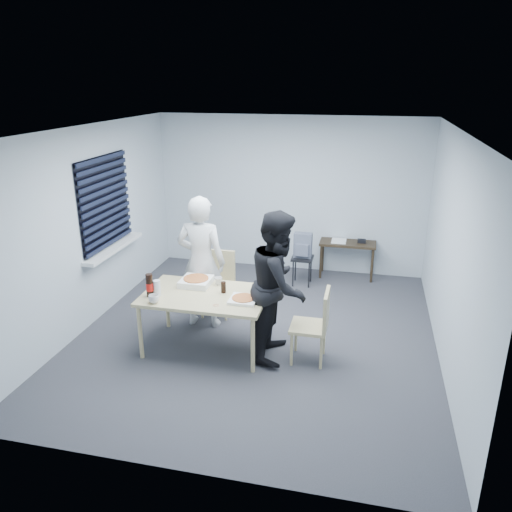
% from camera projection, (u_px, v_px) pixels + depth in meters
% --- Properties ---
extents(room, '(5.00, 5.00, 5.00)m').
position_uv_depth(room, '(108.00, 210.00, 6.86)').
color(room, '#313036').
rests_on(room, ground).
extents(dining_table, '(1.48, 0.94, 0.72)m').
position_uv_depth(dining_table, '(205.00, 299.00, 5.96)').
color(dining_table, '#C4B684').
rests_on(dining_table, ground).
extents(chair_far, '(0.42, 0.42, 0.89)m').
position_uv_depth(chair_far, '(219.00, 278.00, 6.97)').
color(chair_far, '#C4B684').
rests_on(chair_far, ground).
extents(chair_right, '(0.42, 0.42, 0.89)m').
position_uv_depth(chair_right, '(317.00, 321.00, 5.73)').
color(chair_right, '#C4B684').
rests_on(chair_right, ground).
extents(person_white, '(0.65, 0.42, 1.77)m').
position_uv_depth(person_white, '(201.00, 262.00, 6.49)').
color(person_white, silver).
rests_on(person_white, ground).
extents(person_black, '(0.47, 0.86, 1.77)m').
position_uv_depth(person_black, '(279.00, 285.00, 5.77)').
color(person_black, black).
rests_on(person_black, ground).
extents(side_table, '(0.91, 0.40, 0.61)m').
position_uv_depth(side_table, '(348.00, 247.00, 8.21)').
color(side_table, '#36281B').
rests_on(side_table, ground).
extents(stool, '(0.33, 0.33, 0.46)m').
position_uv_depth(stool, '(302.00, 263.00, 7.97)').
color(stool, black).
rests_on(stool, ground).
extents(backpack, '(0.28, 0.21, 0.40)m').
position_uv_depth(backpack, '(303.00, 246.00, 7.85)').
color(backpack, slate).
rests_on(backpack, stool).
extents(pizza_box_a, '(0.37, 0.37, 0.09)m').
position_uv_depth(pizza_box_a, '(196.00, 281.00, 6.20)').
color(pizza_box_a, white).
rests_on(pizza_box_a, dining_table).
extents(pizza_box_b, '(0.31, 0.31, 0.04)m').
position_uv_depth(pizza_box_b, '(243.00, 299.00, 5.75)').
color(pizza_box_b, white).
rests_on(pizza_box_b, dining_table).
extents(mug_a, '(0.17, 0.17, 0.10)m').
position_uv_depth(mug_a, '(154.00, 299.00, 5.69)').
color(mug_a, silver).
rests_on(mug_a, dining_table).
extents(mug_b, '(0.10, 0.10, 0.09)m').
position_uv_depth(mug_b, '(218.00, 281.00, 6.20)').
color(mug_b, silver).
rests_on(mug_b, dining_table).
extents(cola_glass, '(0.08, 0.08, 0.14)m').
position_uv_depth(cola_glass, '(223.00, 287.00, 5.96)').
color(cola_glass, black).
rests_on(cola_glass, dining_table).
extents(soda_bottle, '(0.09, 0.09, 0.28)m').
position_uv_depth(soda_bottle, '(150.00, 286.00, 5.84)').
color(soda_bottle, black).
rests_on(soda_bottle, dining_table).
extents(plastic_cups, '(0.10, 0.10, 0.19)m').
position_uv_depth(plastic_cups, '(157.00, 288.00, 5.86)').
color(plastic_cups, silver).
rests_on(plastic_cups, dining_table).
extents(rubber_band, '(0.07, 0.07, 0.00)m').
position_uv_depth(rubber_band, '(216.00, 305.00, 5.65)').
color(rubber_band, red).
rests_on(rubber_band, dining_table).
extents(papers, '(0.31, 0.37, 0.01)m').
position_uv_depth(papers, '(339.00, 241.00, 8.24)').
color(papers, white).
rests_on(papers, side_table).
extents(black_box, '(0.14, 0.10, 0.06)m').
position_uv_depth(black_box, '(362.00, 241.00, 8.15)').
color(black_box, black).
rests_on(black_box, side_table).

